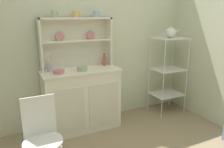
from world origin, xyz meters
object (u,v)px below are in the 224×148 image
Objects in this scene: cup_sage_0 at (54,14)px; jam_bottle at (104,61)px; hutch_cabinet at (82,99)px; utensil_jar at (50,67)px; bakers_rack at (168,67)px; porcelain_teapot at (171,32)px; wire_chair at (41,133)px; hutch_shelf_unit at (76,39)px; bowl_mixing_large at (59,72)px.

cup_sage_0 is 0.50× the size of jam_bottle.
utensil_jar is at bearing 168.74° from hutch_cabinet.
bakers_rack is 1.08m from jam_bottle.
porcelain_teapot is at bearing -4.55° from utensil_jar.
hutch_cabinet is 1.24× the size of wire_chair.
porcelain_teapot reaches higher than jam_bottle.
jam_bottle is at bearing -3.10° from cup_sage_0.
jam_bottle is at bearing 171.66° from porcelain_teapot.
wire_chair is 2.38m from porcelain_teapot.
porcelain_teapot is (1.06, -0.15, 0.38)m from jam_bottle.
bakers_rack is 7.13× the size of jam_bottle.
hutch_shelf_unit is at bearing 168.76° from jam_bottle.
hutch_shelf_unit reaches higher than bakers_rack.
hutch_cabinet is 12.15× the size of cup_sage_0.
bakers_rack is at bearing -0.00° from porcelain_teapot.
hutch_cabinet is 6.09× the size of jam_bottle.
porcelain_teapot is at bearing -2.72° from hutch_cabinet.
bakers_rack is at bearing -8.20° from wire_chair.
hutch_shelf_unit is 1.55m from bakers_rack.
jam_bottle is at bearing 0.66° from utensil_jar.
bakers_rack is 1.85m from utensil_jar.
porcelain_teapot is at bearing -8.34° from jam_bottle.
hutch_shelf_unit is 11.33× the size of cup_sage_0.
porcelain_teapot reaches higher than hutch_cabinet.
wire_chair is 4.91× the size of jam_bottle.
bowl_mixing_large is at bearing -99.03° from cup_sage_0.
cup_sage_0 is (-0.28, -0.04, 0.33)m from hutch_shelf_unit.
porcelain_teapot is at bearing 180.00° from bakers_rack.
hutch_shelf_unit is 1.41m from wire_chair.
porcelain_teapot reaches higher than wire_chair.
bakers_rack reaches higher than utensil_jar.
porcelain_teapot is (1.83, -0.15, 0.39)m from utensil_jar.
utensil_jar is at bearing 175.45° from bakers_rack.
hutch_shelf_unit is at bearing 170.88° from porcelain_teapot.
wire_chair is 1.46m from jam_bottle.
wire_chair is at bearing -128.49° from hutch_cabinet.
cup_sage_0 is at bearing -171.50° from hutch_shelf_unit.
utensil_jar is 1.88m from porcelain_teapot.
utensil_jar is (-0.39, 0.08, 0.48)m from hutch_cabinet.
bowl_mixing_large reaches higher than hutch_cabinet.
bowl_mixing_large is 0.18m from utensil_jar.
bakers_rack reaches higher than bowl_mixing_large.
hutch_shelf_unit is at bearing 8.50° from cup_sage_0.
wire_chair is (-2.11, -0.77, -0.25)m from bakers_rack.
hutch_cabinet is at bearing 23.38° from wire_chair.
wire_chair is (-0.66, -0.83, 0.07)m from hutch_cabinet.
bowl_mixing_large is (0.36, 0.76, 0.37)m from wire_chair.
hutch_cabinet is 1.18m from cup_sage_0.
bakers_rack is 2.26m from wire_chair.
hutch_cabinet reaches higher than wire_chair.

